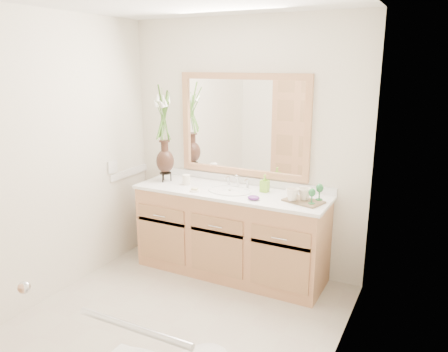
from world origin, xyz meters
The scene contains 21 objects.
floor centered at (0.00, 0.00, 0.00)m, with size 2.60×2.60×0.00m, color beige.
wall_back centered at (0.00, 1.30, 1.20)m, with size 2.40×0.02×2.40m, color white.
wall_front centered at (0.00, -1.30, 1.20)m, with size 2.40×0.02×2.40m, color white.
wall_left centered at (-1.20, 0.00, 1.20)m, with size 0.02×2.60×2.40m, color white.
wall_right centered at (1.20, 0.00, 1.20)m, with size 0.02×2.60×2.40m, color white.
vanity centered at (0.00, 1.01, 0.40)m, with size 1.80×0.55×0.80m.
counter centered at (0.00, 1.01, 0.82)m, with size 1.84×0.57×0.03m, color white.
sink centered at (0.00, 1.00, 0.78)m, with size 0.38×0.34×0.23m.
mirror centered at (0.00, 1.28, 1.41)m, with size 1.32×0.04×0.97m.
switch_plate centered at (-1.19, 0.76, 0.98)m, with size 0.02×0.12×0.12m, color white.
grab_bar centered at (0.70, -1.27, 0.95)m, with size 0.03×0.03×0.55m, color silver.
flower_vase centered at (-0.73, 1.02, 1.41)m, with size 0.21×0.21×0.85m.
tumbler centered at (-0.47, 1.00, 0.88)m, with size 0.08×0.08×0.10m, color white.
soap_dish centered at (-0.29, 0.84, 0.84)m, with size 0.09×0.09×0.03m.
soap_bottle centered at (0.30, 1.12, 0.90)m, with size 0.07×0.07×0.15m, color #84CE30.
purple_dish centered at (0.30, 0.85, 0.85)m, with size 0.11×0.09×0.04m, color #61297C.
tray centered at (0.71, 0.99, 0.84)m, with size 0.32×0.21×0.02m, color brown.
mug_left centered at (0.62, 0.94, 0.90)m, with size 0.11×0.10×0.11m, color white.
mug_right centered at (0.71, 1.01, 0.90)m, with size 0.11×0.10×0.11m, color white.
goblet_front centered at (0.79, 0.93, 0.94)m, with size 0.06×0.06×0.13m.
goblet_back centered at (0.82, 1.06, 0.94)m, with size 0.06×0.06×0.14m.
Camera 1 is at (1.73, -2.47, 1.98)m, focal length 35.00 mm.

